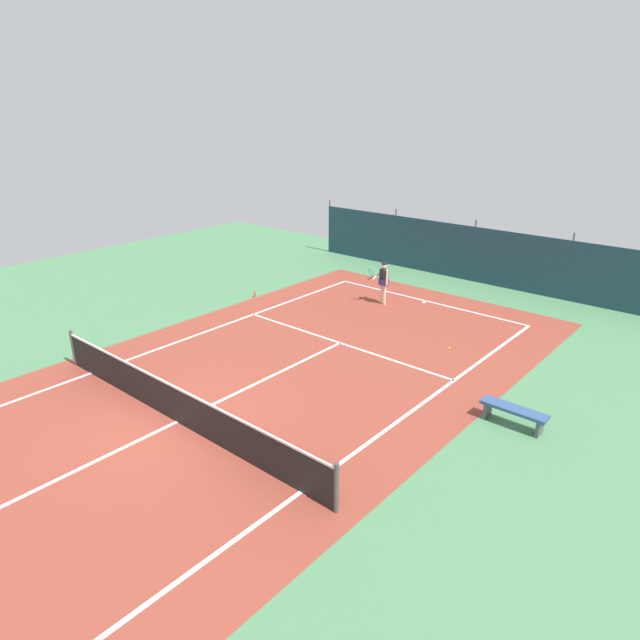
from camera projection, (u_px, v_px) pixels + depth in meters
ground_plane at (177, 422)px, 13.76m from camera, size 36.00×36.00×0.00m
court_surface at (177, 422)px, 13.76m from camera, size 11.02×26.60×0.01m
tennis_net at (176, 404)px, 13.57m from camera, size 10.12×0.10×1.10m
back_fence at (476, 264)px, 24.96m from camera, size 16.30×0.98×2.70m
tennis_player at (383, 280)px, 21.62m from camera, size 0.85×0.63×1.64m
tennis_ball_near_player at (449, 348)px, 17.85m from camera, size 0.07×0.07×0.07m
courtside_bench at (514, 412)px, 13.47m from camera, size 1.60×0.40×0.49m
water_bottle at (255, 294)px, 22.68m from camera, size 0.08×0.08×0.24m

